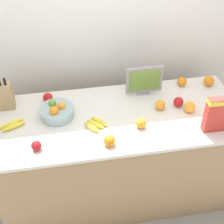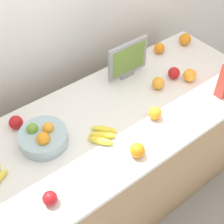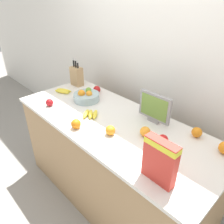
# 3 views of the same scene
# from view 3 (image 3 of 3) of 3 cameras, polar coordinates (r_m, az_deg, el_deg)

# --- Properties ---
(ground_plane) EXTENTS (14.00, 14.00, 0.00)m
(ground_plane) POSITION_cam_3_polar(r_m,az_deg,el_deg) (2.53, 0.05, -20.46)
(ground_plane) COLOR gray
(wall_back) EXTENTS (9.00, 0.06, 2.60)m
(wall_back) POSITION_cam_3_polar(r_m,az_deg,el_deg) (2.19, 12.21, 12.06)
(wall_back) COLOR silver
(wall_back) RESTS_ON ground_plane
(counter) EXTENTS (1.98, 0.81, 0.93)m
(counter) POSITION_cam_3_polar(r_m,az_deg,el_deg) (2.19, 0.06, -12.62)
(counter) COLOR tan
(counter) RESTS_ON ground_plane
(knife_block) EXTENTS (0.15, 0.09, 0.32)m
(knife_block) POSITION_cam_3_polar(r_m,az_deg,el_deg) (2.61, -9.22, 9.27)
(knife_block) COLOR tan
(knife_block) RESTS_ON counter
(small_monitor) EXTENTS (0.30, 0.03, 0.26)m
(small_monitor) POSITION_cam_3_polar(r_m,az_deg,el_deg) (1.85, 11.06, 1.14)
(small_monitor) COLOR gray
(small_monitor) RESTS_ON counter
(cereal_box) EXTENTS (0.21, 0.07, 0.29)m
(cereal_box) POSITION_cam_3_polar(r_m,az_deg,el_deg) (1.30, 12.43, -12.07)
(cereal_box) COLOR red
(cereal_box) RESTS_ON counter
(fruit_bowl) EXTENTS (0.26, 0.26, 0.13)m
(fruit_bowl) POSITION_cam_3_polar(r_m,az_deg,el_deg) (2.24, -6.70, 4.08)
(fruit_bowl) COLOR #99B2B7
(fruit_bowl) RESTS_ON counter
(banana_bunch_left) EXTENTS (0.19, 0.19, 0.04)m
(banana_bunch_left) POSITION_cam_3_polar(r_m,az_deg,el_deg) (1.97, -5.62, -0.51)
(banana_bunch_left) COLOR yellow
(banana_bunch_left) RESTS_ON counter
(banana_bunch_right) EXTENTS (0.20, 0.14, 0.04)m
(banana_bunch_right) POSITION_cam_3_polar(r_m,az_deg,el_deg) (2.47, -12.68, 5.38)
(banana_bunch_right) COLOR yellow
(banana_bunch_right) RESTS_ON counter
(apple_near_bananas) EXTENTS (0.08, 0.08, 0.08)m
(apple_near_bananas) POSITION_cam_3_polar(r_m,az_deg,el_deg) (1.65, 13.13, -7.08)
(apple_near_bananas) COLOR red
(apple_near_bananas) RESTS_ON counter
(apple_leftmost) EXTENTS (0.07, 0.07, 0.07)m
(apple_leftmost) POSITION_cam_3_polar(r_m,az_deg,el_deg) (2.21, -16.00, 2.39)
(apple_leftmost) COLOR #A31419
(apple_leftmost) RESTS_ON counter
(apple_rear) EXTENTS (0.08, 0.08, 0.08)m
(apple_rear) POSITION_cam_3_polar(r_m,az_deg,el_deg) (2.40, -3.99, 5.87)
(apple_rear) COLOR red
(apple_rear) RESTS_ON counter
(orange_front_left) EXTENTS (0.08, 0.08, 0.08)m
(orange_front_left) POSITION_cam_3_polar(r_m,az_deg,el_deg) (1.71, 8.66, -5.08)
(orange_front_left) COLOR orange
(orange_front_left) RESTS_ON counter
(orange_back_center) EXTENTS (0.09, 0.09, 0.09)m
(orange_back_center) POSITION_cam_3_polar(r_m,az_deg,el_deg) (1.57, 13.30, -9.22)
(orange_back_center) COLOR orange
(orange_back_center) RESTS_ON counter
(orange_by_cereal) EXTENTS (0.08, 0.08, 0.08)m
(orange_by_cereal) POSITION_cam_3_polar(r_m,az_deg,el_deg) (1.81, 21.28, -4.96)
(orange_by_cereal) COLOR orange
(orange_by_cereal) RESTS_ON counter
(orange_near_bowl) EXTENTS (0.08, 0.08, 0.08)m
(orange_near_bowl) POSITION_cam_3_polar(r_m,az_deg,el_deg) (1.71, -0.44, -4.82)
(orange_near_bowl) COLOR orange
(orange_near_bowl) RESTS_ON counter
(orange_front_right) EXTENTS (0.08, 0.08, 0.08)m
(orange_front_right) POSITION_cam_3_polar(r_m,az_deg,el_deg) (1.81, -9.40, -3.09)
(orange_front_right) COLOR orange
(orange_front_right) RESTS_ON counter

